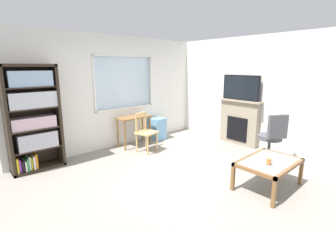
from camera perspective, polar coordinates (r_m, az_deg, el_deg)
ground at (r=4.45m, az=4.03°, el=-14.21°), size 5.84×5.71×0.02m
wall_back_with_window at (r=5.89m, az=-12.87°, el=5.09°), size 4.84×0.15×2.63m
wall_right at (r=6.08m, az=20.71°, el=5.13°), size 0.12×4.91×2.63m
bookshelf at (r=5.05m, az=-29.51°, el=-0.01°), size 0.90×0.38×1.97m
desk_under_window at (r=5.88m, az=-8.13°, el=-1.56°), size 0.83×0.42×0.73m
wooden_chair at (r=5.48m, az=-5.41°, el=-3.86°), size 0.50×0.49×0.90m
plastic_drawer_unit at (r=6.44m, az=-2.66°, el=-3.11°), size 0.35×0.40×0.57m
fireplace at (r=6.24m, az=16.60°, el=-1.47°), size 0.26×1.10×1.12m
tv at (r=6.09m, az=16.98°, el=6.36°), size 0.06×0.96×0.60m
office_chair at (r=5.33m, az=23.66°, el=-4.27°), size 0.61×0.62×1.00m
coffee_table at (r=4.21m, az=22.87°, el=-10.68°), size 1.05×0.70×0.45m
sippy_cup at (r=4.02m, az=22.89°, el=-10.11°), size 0.07×0.07×0.09m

